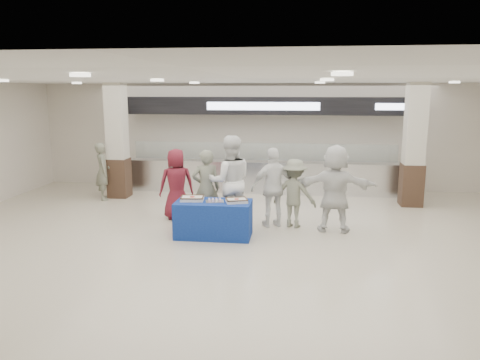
# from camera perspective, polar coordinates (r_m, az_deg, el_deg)

# --- Properties ---
(ground) EXTENTS (14.00, 14.00, 0.00)m
(ground) POSITION_cam_1_polar(r_m,az_deg,el_deg) (8.89, 0.02, -8.80)
(ground) COLOR beige
(ground) RESTS_ON ground
(serving_line) EXTENTS (8.70, 0.85, 2.80)m
(serving_line) POSITION_cam_1_polar(r_m,az_deg,el_deg) (13.86, 2.86, 3.27)
(serving_line) COLOR silver
(serving_line) RESTS_ON ground
(column_left) EXTENTS (0.55, 0.55, 3.20)m
(column_left) POSITION_cam_1_polar(r_m,az_deg,el_deg) (13.56, -14.70, 4.34)
(column_left) COLOR #342217
(column_left) RESTS_ON ground
(column_right) EXTENTS (0.55, 0.55, 3.20)m
(column_right) POSITION_cam_1_polar(r_m,az_deg,el_deg) (12.93, 20.43, 3.70)
(column_right) COLOR #342217
(column_right) RESTS_ON ground
(display_table) EXTENTS (1.55, 0.78, 0.75)m
(display_table) POSITION_cam_1_polar(r_m,az_deg,el_deg) (9.71, -3.24, -4.78)
(display_table) COLOR navy
(display_table) RESTS_ON ground
(sheet_cake_left) EXTENTS (0.50, 0.41, 0.10)m
(sheet_cake_left) POSITION_cam_1_polar(r_m,az_deg,el_deg) (9.73, -5.84, -2.22)
(sheet_cake_left) COLOR silver
(sheet_cake_left) RESTS_ON display_table
(sheet_cake_right) EXTENTS (0.50, 0.44, 0.09)m
(sheet_cake_right) POSITION_cam_1_polar(r_m,az_deg,el_deg) (9.51, -0.42, -2.47)
(sheet_cake_right) COLOR silver
(sheet_cake_right) RESTS_ON display_table
(cupcake_tray) EXTENTS (0.42, 0.35, 0.06)m
(cupcake_tray) POSITION_cam_1_polar(r_m,az_deg,el_deg) (9.59, -3.10, -2.48)
(cupcake_tray) COLOR #A2A2A6
(cupcake_tray) RESTS_ON display_table
(civilian_maroon) EXTENTS (0.95, 0.79, 1.67)m
(civilian_maroon) POSITION_cam_1_polar(r_m,az_deg,el_deg) (11.07, -7.74, -0.47)
(civilian_maroon) COLOR maroon
(civilian_maroon) RESTS_ON ground
(soldier_a) EXTENTS (0.72, 0.57, 1.72)m
(soldier_a) POSITION_cam_1_polar(r_m,az_deg,el_deg) (10.38, -4.16, -0.99)
(soldier_a) COLOR #666C5C
(soldier_a) RESTS_ON ground
(chef_tall) EXTENTS (1.15, 0.99, 2.03)m
(chef_tall) POSITION_cam_1_polar(r_m,az_deg,el_deg) (10.31, -1.23, -0.17)
(chef_tall) COLOR white
(chef_tall) RESTS_ON ground
(chef_short) EXTENTS (1.12, 0.78, 1.77)m
(chef_short) POSITION_cam_1_polar(r_m,az_deg,el_deg) (10.34, 4.13, -0.91)
(chef_short) COLOR white
(chef_short) RESTS_ON ground
(soldier_b) EXTENTS (1.11, 0.84, 1.52)m
(soldier_b) POSITION_cam_1_polar(r_m,az_deg,el_deg) (10.38, 6.64, -1.62)
(soldier_b) COLOR #666C5C
(soldier_b) RESTS_ON ground
(civilian_white) EXTENTS (1.79, 0.69, 1.89)m
(civilian_white) POSITION_cam_1_polar(r_m,az_deg,el_deg) (10.14, 11.50, -1.00)
(civilian_white) COLOR white
(civilian_white) RESTS_ON ground
(soldier_bg) EXTENTS (0.60, 0.69, 1.59)m
(soldier_bg) POSITION_cam_1_polar(r_m,az_deg,el_deg) (13.43, -16.40, 1.02)
(soldier_bg) COLOR #666C5C
(soldier_bg) RESTS_ON ground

